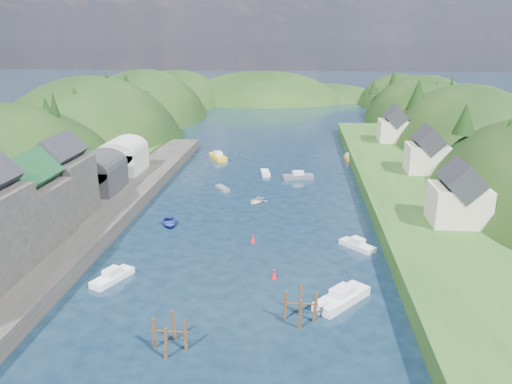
# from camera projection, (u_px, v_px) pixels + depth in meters

# --- Properties ---
(ground) EXTENTS (600.00, 600.00, 0.00)m
(ground) POSITION_uv_depth(u_px,v_px,m) (266.00, 178.00, 95.27)
(ground) COLOR black
(ground) RESTS_ON ground
(hillside_left) EXTENTS (44.00, 245.56, 52.00)m
(hillside_left) POSITION_uv_depth(u_px,v_px,m) (94.00, 177.00, 125.18)
(hillside_left) COLOR black
(hillside_left) RESTS_ON ground
(hillside_right) EXTENTS (36.00, 245.56, 48.00)m
(hillside_right) POSITION_uv_depth(u_px,v_px,m) (463.00, 184.00, 117.51)
(hillside_right) COLOR black
(hillside_right) RESTS_ON ground
(far_hills) EXTENTS (103.00, 68.00, 44.00)m
(far_hills) POSITION_uv_depth(u_px,v_px,m) (288.00, 124.00, 216.24)
(far_hills) COLOR black
(far_hills) RESTS_ON ground
(hill_trees) EXTENTS (92.07, 148.62, 12.66)m
(hill_trees) POSITION_uv_depth(u_px,v_px,m) (272.00, 108.00, 105.68)
(hill_trees) COLOR black
(hill_trees) RESTS_ON ground
(quay_left) EXTENTS (12.00, 110.00, 2.00)m
(quay_left) POSITION_uv_depth(u_px,v_px,m) (77.00, 226.00, 68.46)
(quay_left) COLOR #2D2B28
(quay_left) RESTS_ON ground
(terrace_left_grass) EXTENTS (12.00, 110.00, 2.50)m
(terrace_left_grass) POSITION_uv_depth(u_px,v_px,m) (28.00, 222.00, 68.97)
(terrace_left_grass) COLOR #234719
(terrace_left_grass) RESTS_ON ground
(boat_sheds) EXTENTS (7.00, 21.00, 7.50)m
(boat_sheds) POSITION_uv_depth(u_px,v_px,m) (111.00, 162.00, 85.40)
(boat_sheds) COLOR #2D2D30
(boat_sheds) RESTS_ON quay_left
(terrace_right) EXTENTS (16.00, 120.00, 2.40)m
(terrace_right) POSITION_uv_depth(u_px,v_px,m) (411.00, 190.00, 83.33)
(terrace_right) COLOR #234719
(terrace_right) RESTS_ON ground
(right_bank_cottages) EXTENTS (9.00, 59.24, 8.41)m
(right_bank_cottages) POSITION_uv_depth(u_px,v_px,m) (421.00, 153.00, 89.60)
(right_bank_cottages) COLOR beige
(right_bank_cottages) RESTS_ON terrace_right
(piling_cluster_near) EXTENTS (3.31, 3.08, 3.44)m
(piling_cluster_near) POSITION_uv_depth(u_px,v_px,m) (170.00, 337.00, 42.94)
(piling_cluster_near) COLOR #382314
(piling_cluster_near) RESTS_ON ground
(piling_cluster_far) EXTENTS (3.39, 3.14, 3.58)m
(piling_cluster_far) POSITION_uv_depth(u_px,v_px,m) (300.00, 309.00, 47.22)
(piling_cluster_far) COLOR #382314
(piling_cluster_far) RESTS_ON ground
(channel_buoy_near) EXTENTS (0.70, 0.70, 1.10)m
(channel_buoy_near) POSITION_uv_depth(u_px,v_px,m) (274.00, 274.00, 55.69)
(channel_buoy_near) COLOR red
(channel_buoy_near) RESTS_ON ground
(channel_buoy_far) EXTENTS (0.70, 0.70, 1.10)m
(channel_buoy_far) POSITION_uv_depth(u_px,v_px,m) (253.00, 239.00, 65.38)
(channel_buoy_far) COLOR red
(channel_buoy_far) RESTS_ON ground
(moored_boats) EXTENTS (37.00, 86.68, 2.19)m
(moored_boats) POSITION_uv_depth(u_px,v_px,m) (231.00, 244.00, 63.52)
(moored_boats) COLOR silver
(moored_boats) RESTS_ON ground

